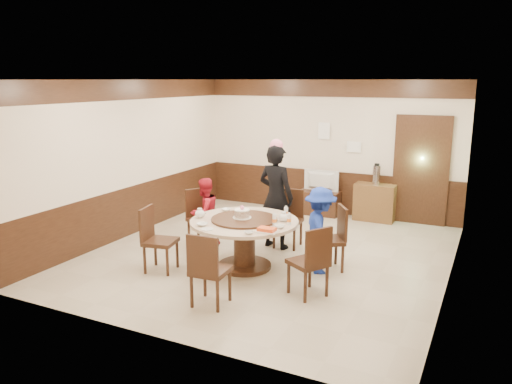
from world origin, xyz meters
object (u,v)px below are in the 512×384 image
at_px(person_red, 205,213).
at_px(television, 320,181).
at_px(banquet_table, 244,234).
at_px(person_standing, 276,197).
at_px(birthday_cake, 242,214).
at_px(tv_stand, 319,203).
at_px(person_blue, 320,230).
at_px(shrimp_platter, 267,230).
at_px(thermos, 376,175).
at_px(side_cabinet, 375,202).

bearing_deg(person_red, television, 173.44).
relative_size(banquet_table, person_standing, 0.92).
bearing_deg(person_red, birthday_cake, 74.19).
distance_m(banquet_table, tv_stand, 3.46).
bearing_deg(person_red, banquet_table, 74.86).
relative_size(person_blue, shrimp_platter, 4.28).
bearing_deg(person_blue, thermos, -35.89).
xyz_separation_m(person_blue, thermos, (0.10, 3.14, 0.30)).
relative_size(banquet_table, tv_stand, 1.91).
xyz_separation_m(person_standing, birthday_cake, (-0.08, -1.08, -0.04)).
relative_size(banquet_table, person_red, 1.37).
height_order(person_standing, person_red, person_standing).
distance_m(television, side_cabinet, 1.21).
distance_m(banquet_table, birthday_cake, 0.32).
bearing_deg(person_blue, birthday_cake, 72.35).
bearing_deg(side_cabinet, tv_stand, -178.52).
height_order(shrimp_platter, tv_stand, shrimp_platter).
distance_m(person_red, shrimp_platter, 1.92).
bearing_deg(person_blue, shrimp_platter, 110.16).
relative_size(person_blue, television, 1.69).
bearing_deg(person_standing, shrimp_platter, 118.34).
bearing_deg(television, person_standing, 93.99).
bearing_deg(person_blue, side_cabinet, -35.82).
relative_size(side_cabinet, thermos, 2.11).
height_order(birthday_cake, shrimp_platter, birthday_cake).
xyz_separation_m(birthday_cake, television, (0.05, 3.44, -0.13)).
height_order(person_red, shrimp_platter, person_red).
height_order(person_standing, birthday_cake, person_standing).
bearing_deg(tv_stand, television, 180.00).
height_order(person_red, tv_stand, person_red).
relative_size(person_standing, shrimp_platter, 5.88).
xyz_separation_m(person_standing, television, (-0.03, 2.36, -0.16)).
height_order(person_standing, thermos, person_standing).
bearing_deg(shrimp_platter, banquet_table, 144.38).
xyz_separation_m(person_red, side_cabinet, (2.25, 2.87, -0.22)).
distance_m(shrimp_platter, television, 3.88).
relative_size(shrimp_platter, thermos, 0.79).
xyz_separation_m(person_blue, shrimp_platter, (-0.53, -0.73, 0.14)).
height_order(person_blue, birthday_cake, person_blue).
bearing_deg(banquet_table, person_blue, 17.36).
relative_size(birthday_cake, tv_stand, 0.33).
distance_m(person_standing, shrimp_platter, 1.58).
relative_size(person_red, side_cabinet, 1.48).
relative_size(banquet_table, thermos, 4.26).
distance_m(person_standing, tv_stand, 2.44).
bearing_deg(banquet_table, tv_stand, 89.84).
relative_size(person_blue, tv_stand, 1.51).
height_order(birthday_cake, tv_stand, birthday_cake).
xyz_separation_m(banquet_table, television, (0.01, 3.45, 0.19)).
relative_size(tv_stand, television, 1.11).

